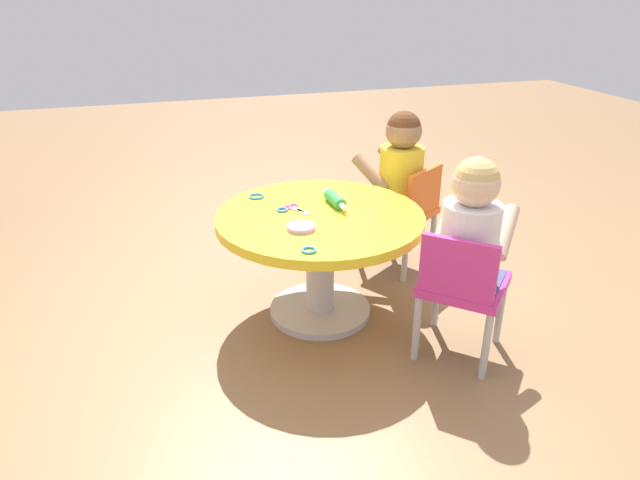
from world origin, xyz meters
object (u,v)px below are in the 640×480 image
at_px(child_chair_right, 405,211).
at_px(rolling_pin, 335,199).
at_px(craft_table, 320,240).
at_px(seated_child_right, 401,165).
at_px(craft_scissors, 295,209).
at_px(seated_child_left, 471,226).
at_px(child_chair_left, 462,286).

xyz_separation_m(child_chair_right, rolling_pin, (-0.22, 0.44, 0.19)).
bearing_deg(craft_table, seated_child_right, -56.68).
bearing_deg(rolling_pin, child_chair_right, -63.06).
bearing_deg(seated_child_right, craft_scissors, 113.20).
xyz_separation_m(seated_child_right, rolling_pin, (-0.26, 0.42, -0.04)).
bearing_deg(craft_scissors, child_chair_right, -70.26).
relative_size(child_chair_right, seated_child_right, 1.05).
relative_size(craft_table, craft_scissors, 5.99).
distance_m(seated_child_left, craft_scissors, 0.73).
xyz_separation_m(craft_table, craft_scissors, (0.08, 0.09, 0.12)).
bearing_deg(seated_child_right, seated_child_left, 174.82).
xyz_separation_m(craft_table, child_chair_left, (-0.45, -0.41, -0.05)).
bearing_deg(seated_child_left, child_chair_left, 135.84).
relative_size(craft_table, seated_child_left, 1.67).
bearing_deg(child_chair_right, craft_scissors, 109.74).
height_order(child_chair_left, seated_child_right, seated_child_right).
height_order(child_chair_right, craft_scissors, child_chair_right).
bearing_deg(seated_child_left, craft_table, 46.32).
relative_size(seated_child_left, craft_scissors, 3.58).
height_order(craft_table, seated_child_right, seated_child_right).
bearing_deg(rolling_pin, seated_child_left, -144.89).
xyz_separation_m(craft_table, seated_child_right, (0.33, -0.51, 0.18)).
xyz_separation_m(craft_table, child_chair_right, (0.30, -0.53, -0.05)).
bearing_deg(rolling_pin, craft_table, 130.47).
distance_m(craft_table, child_chair_left, 0.61).
distance_m(craft_table, craft_scissors, 0.17).
relative_size(child_chair_left, seated_child_left, 1.05).
height_order(child_chair_right, seated_child_right, seated_child_right).
height_order(craft_table, child_chair_left, child_chair_left).
bearing_deg(child_chair_left, child_chair_right, -8.94).
height_order(child_chair_left, child_chair_right, same).
bearing_deg(craft_scissors, seated_child_right, -66.80).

